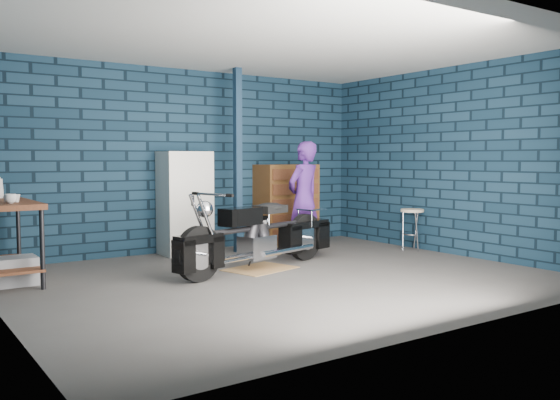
% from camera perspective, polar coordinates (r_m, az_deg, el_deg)
% --- Properties ---
extents(ground, '(6.00, 6.00, 0.00)m').
position_cam_1_polar(ground, '(6.92, 0.23, -7.51)').
color(ground, '#464441').
rests_on(ground, ground).
extents(room_walls, '(6.02, 5.01, 2.71)m').
position_cam_1_polar(room_walls, '(7.27, -2.27, 8.12)').
color(room_walls, '#102435').
rests_on(room_walls, ground).
extents(support_post, '(0.10, 0.10, 2.70)m').
position_cam_1_polar(support_post, '(8.73, -4.09, 3.78)').
color(support_post, '#13283D').
rests_on(support_post, ground).
extents(workbench, '(0.60, 1.40, 0.91)m').
position_cam_1_polar(workbench, '(7.30, -24.89, -3.67)').
color(workbench, brown).
rests_on(workbench, ground).
extents(drip_mat, '(0.95, 0.81, 0.01)m').
position_cam_1_polar(drip_mat, '(7.47, -1.92, -6.63)').
color(drip_mat, '#9A6F43').
rests_on(drip_mat, ground).
extents(motorcycle, '(2.34, 1.16, 0.99)m').
position_cam_1_polar(motorcycle, '(7.40, -1.92, -2.87)').
color(motorcycle, black).
rests_on(motorcycle, ground).
extents(person, '(0.67, 0.53, 1.63)m').
position_cam_1_polar(person, '(8.50, 2.30, 0.17)').
color(person, '#441D6E').
rests_on(person, ground).
extents(storage_bin, '(0.50, 0.35, 0.31)m').
position_cam_1_polar(storage_bin, '(7.13, -24.36, -6.27)').
color(storage_bin, gray).
rests_on(storage_bin, ground).
extents(locker, '(0.69, 0.49, 1.48)m').
position_cam_1_polar(locker, '(8.66, -9.11, -0.28)').
color(locker, silver).
rests_on(locker, ground).
extents(tool_chest, '(0.96, 0.54, 1.29)m').
position_cam_1_polar(tool_chest, '(9.57, 0.65, -0.42)').
color(tool_chest, brown).
rests_on(tool_chest, ground).
extents(shop_stool, '(0.42, 0.42, 0.63)m').
position_cam_1_polar(shop_stool, '(9.13, 12.58, -2.82)').
color(shop_stool, beige).
rests_on(shop_stool, ground).
extents(cup_a, '(0.15, 0.15, 0.10)m').
position_cam_1_polar(cup_a, '(6.87, -24.53, 0.12)').
color(cup_a, beige).
rests_on(cup_a, workbench).
extents(cup_b, '(0.09, 0.09, 0.09)m').
position_cam_1_polar(cup_b, '(7.02, -24.08, 0.16)').
color(cup_b, beige).
rests_on(cup_b, workbench).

